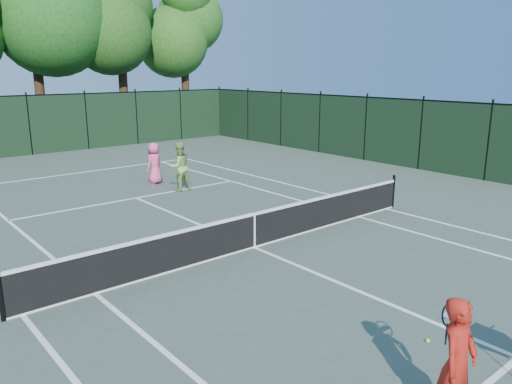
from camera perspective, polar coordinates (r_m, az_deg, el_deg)
ground at (r=12.55m, az=-0.20°, el=-6.36°), size 90.00×90.00×0.00m
sideline_doubles_left at (r=10.25m, az=-25.12°, el=-12.62°), size 0.10×23.77×0.01m
sideline_doubles_right at (r=16.44m, az=14.66°, el=-1.88°), size 0.10×23.77×0.01m
sideline_singles_left at (r=10.61m, az=-17.88°, el=-11.01°), size 0.10×23.77×0.01m
sideline_singles_right at (r=15.38m, az=11.68°, el=-2.80°), size 0.10×23.77×0.01m
baseline_far at (r=22.67m, az=-19.82°, el=2.04°), size 10.97×0.10×0.01m
service_line_far at (r=17.73m, az=-13.56°, el=-0.66°), size 8.23×0.10×0.01m
center_service_line at (r=12.55m, az=-0.20°, el=-6.35°), size 0.10×12.80×0.01m
tennis_net at (r=12.40m, az=-0.20°, el=-4.30°), size 11.69×0.09×1.06m
fence_far at (r=28.22m, az=-24.48°, el=6.90°), size 24.00×0.05×3.00m
fence_right at (r=21.71m, az=25.03°, el=5.09°), size 0.05×36.00×3.00m
tree_4 at (r=34.13m, az=-15.47°, el=19.85°), size 6.20×6.20×12.97m
tree_5 at (r=36.92m, az=-8.32°, el=19.03°), size 5.80×5.80×12.23m
coach at (r=6.86m, az=22.02°, el=-17.80°), size 0.90×0.68×1.73m
player_pink at (r=19.66m, az=-11.52°, el=3.24°), size 0.92×0.78×1.60m
player_green at (r=18.34m, az=-8.76°, el=2.88°), size 0.89×0.70×1.78m
loose_ball_midcourt at (r=8.95m, az=19.04°, el=-15.77°), size 0.07×0.07×0.07m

